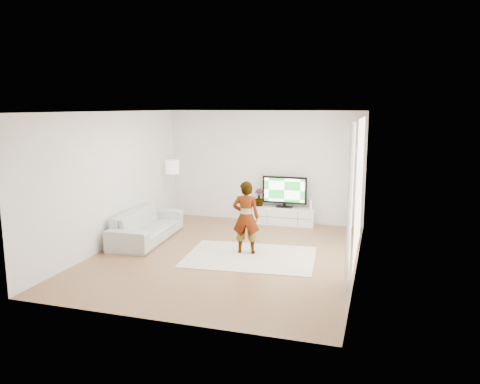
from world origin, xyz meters
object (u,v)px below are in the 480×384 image
(media_console, at_px, (284,216))
(television, at_px, (285,191))
(sofa, at_px, (147,225))
(floor_lamp, at_px, (172,170))
(rug, at_px, (250,257))
(player, at_px, (246,217))

(media_console, relative_size, television, 1.37)
(television, relative_size, sofa, 0.49)
(floor_lamp, bearing_deg, sofa, -83.83)
(media_console, xyz_separation_m, rug, (-0.10, -2.74, -0.21))
(rug, bearing_deg, television, 87.90)
(television, bearing_deg, media_console, -90.00)
(rug, height_order, sofa, sofa)
(television, bearing_deg, rug, -92.10)
(television, xyz_separation_m, player, (-0.25, -2.56, -0.11))
(player, bearing_deg, media_console, -105.39)
(rug, bearing_deg, player, 125.58)
(media_console, bearing_deg, player, -95.67)
(player, bearing_deg, television, -105.33)
(sofa, relative_size, floor_lamp, 1.45)
(floor_lamp, bearing_deg, rug, -40.07)
(media_console, relative_size, floor_lamp, 0.97)
(player, relative_size, sofa, 0.64)
(media_console, distance_m, rug, 2.75)
(rug, relative_size, sofa, 1.09)
(rug, relative_size, floor_lamp, 1.58)
(media_console, height_order, television, television)
(sofa, bearing_deg, television, -53.23)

